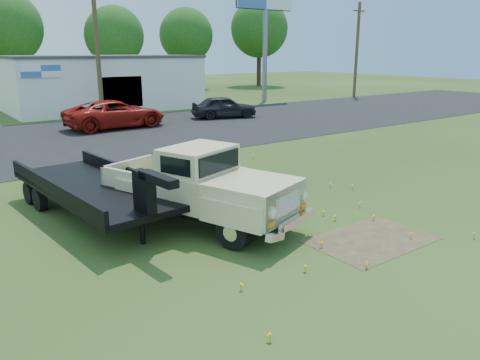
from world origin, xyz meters
name	(u,v)px	position (x,y,z in m)	size (l,w,h in m)	color
ground	(248,218)	(0.00, 0.00, 0.00)	(140.00, 140.00, 0.00)	#273F14
asphalt_lot	(77,139)	(0.00, 15.00, 0.00)	(90.00, 14.00, 0.02)	black
dirt_patch_a	(371,240)	(1.50, -3.00, 0.00)	(3.00, 2.00, 0.01)	#493C27
dirt_patch_b	(129,200)	(-2.00, 3.50, 0.00)	(2.20, 1.60, 0.01)	#493C27
commercial_building	(103,82)	(6.00, 26.99, 2.10)	(14.20, 8.20, 4.15)	silver
billboard	(265,3)	(20.00, 24.04, 8.54)	(6.10, 0.45, 11.05)	slate
utility_pole_mid	(97,49)	(4.00, 22.00, 4.60)	(1.60, 0.30, 9.00)	#4D3724
utility_pole_east	(357,50)	(30.00, 22.00, 4.60)	(1.60, 0.30, 9.00)	#4D3724
treeline_d	(5,27)	(2.00, 40.50, 6.62)	(6.72, 6.72, 10.00)	#39231A
treeline_e	(114,36)	(12.00, 39.00, 5.98)	(6.08, 6.08, 9.04)	#39231A
treeline_f	(186,35)	(22.00, 41.50, 6.30)	(6.40, 6.40, 9.52)	#39231A
treeline_g	(259,29)	(32.00, 40.00, 7.25)	(7.36, 7.36, 10.95)	#39231A
vintage_pickup_truck	(199,185)	(-1.27, 0.52, 1.05)	(2.24, 5.77, 2.09)	beige
flatbed_trailer	(93,183)	(-3.34, 2.71, 0.95)	(2.32, 6.95, 1.90)	black
red_pickup	(115,114)	(3.07, 17.23, 0.82)	(2.73, 5.93, 1.65)	maroon
dark_sedan	(224,107)	(10.79, 17.04, 0.75)	(1.77, 4.41, 1.50)	black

